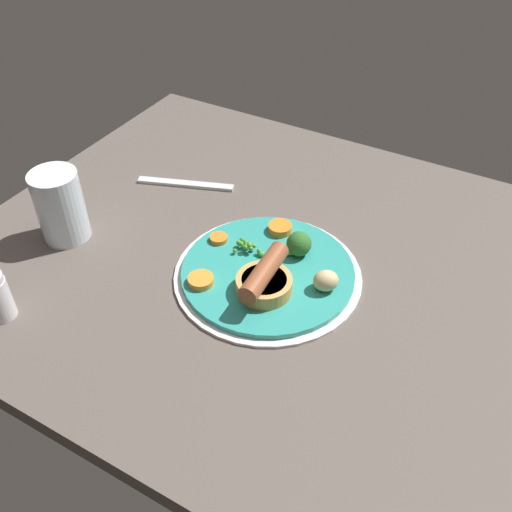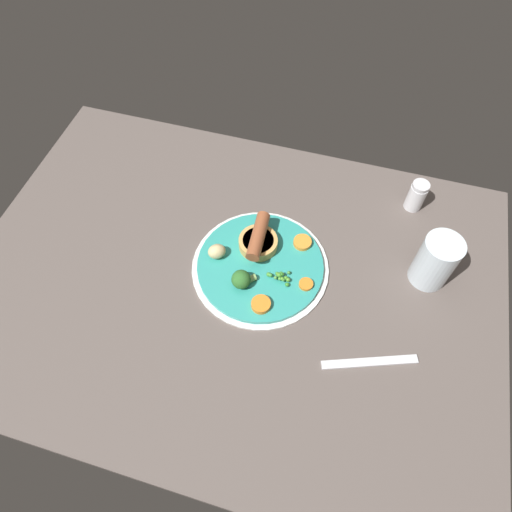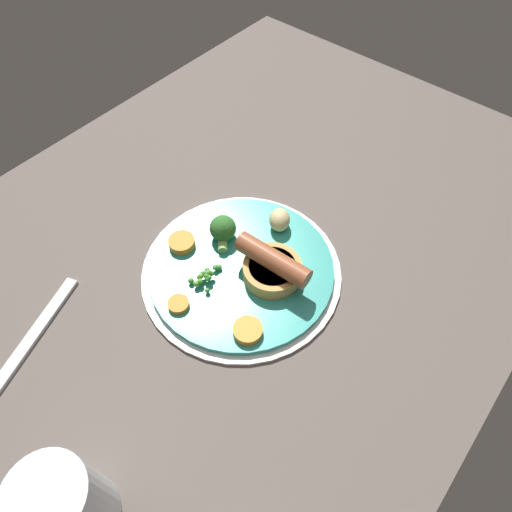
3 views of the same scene
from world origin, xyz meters
TOP-DOWN VIEW (x-y plane):
  - dining_table at (0.00, 0.00)cm, footprint 110.00×80.00cm
  - dinner_plate at (-4.88, -4.26)cm, footprint 28.62×28.62cm
  - sausage_pudding at (-3.21, -8.51)cm, footprint 8.19×11.11cm
  - pea_pile at (-9.69, -2.00)cm, footprint 5.08×3.56cm
  - broccoli_floret_near at (-2.60, 1.25)cm, footprint 4.81×4.71cm
  - potato_chunk_1 at (4.36, -3.80)cm, footprint 4.83×4.68cm
  - carrot_slice_0 at (-15.05, -2.04)cm, footprint 4.00×4.00cm
  - carrot_slice_1 at (-12.09, -11.67)cm, footprint 4.57×4.57cm
  - carrot_slice_3 at (-7.60, 4.91)cm, footprint 5.44×5.44cm
  - fork at (-29.95, 9.94)cm, footprint 17.45×7.70cm
  - drinking_glass at (-38.51, -11.79)cm, footprint 7.64×7.64cm
  - salt_shaker at (-33.82, -29.76)cm, footprint 3.93×3.93cm

SIDE VIEW (x-z plane):
  - dining_table at x=0.00cm, z-range 0.00..3.00cm
  - fork at x=-29.95cm, z-range 3.00..3.60cm
  - dinner_plate at x=-4.88cm, z-range 2.87..4.27cm
  - carrot_slice_0 at x=-15.05cm, z-range 4.40..5.19cm
  - carrot_slice_1 at x=-12.09cm, z-range 4.40..5.45cm
  - carrot_slice_3 at x=-7.60cm, z-range 4.40..5.63cm
  - pea_pile at x=-9.69cm, z-range 4.46..6.33cm
  - potato_chunk_1 at x=4.36cm, z-range 4.40..7.60cm
  - broccoli_floret_near at x=-2.60cm, z-range 4.32..8.23cm
  - sausage_pudding at x=-3.21cm, z-range 3.92..9.09cm
  - salt_shaker at x=-33.82cm, z-range 2.96..10.43cm
  - drinking_glass at x=-38.51cm, z-range 3.00..14.95cm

